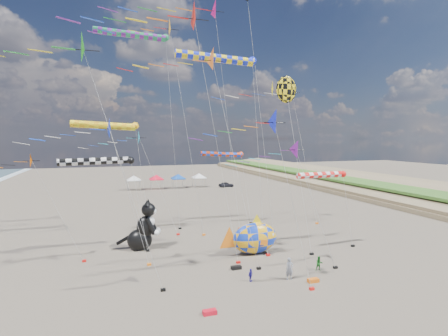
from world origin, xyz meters
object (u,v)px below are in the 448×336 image
cat_inflatable (142,224)px  parked_car (226,185)px  person_adult (290,269)px  child_blue (251,275)px  child_green (319,263)px  fish_inflatable (254,238)px

cat_inflatable → parked_car: size_ratio=1.47×
person_adult → parked_car: size_ratio=0.51×
child_blue → parked_car: parked_car is taller
child_green → parked_car: bearing=94.7°
person_adult → child_green: 3.56m
cat_inflatable → fish_inflatable: cat_inflatable is taller
fish_inflatable → child_green: fish_inflatable is taller
cat_inflatable → child_green: cat_inflatable is taller
cat_inflatable → person_adult: (10.55, -12.01, -1.70)m
child_blue → parked_car: size_ratio=0.29×
child_blue → cat_inflatable: bearing=88.1°
fish_inflatable → child_blue: size_ratio=5.96×
cat_inflatable → child_blue: bearing=-40.2°
fish_inflatable → child_blue: bearing=-116.0°
cat_inflatable → child_green: 17.95m
fish_inflatable → parked_car: (13.04, 46.46, -1.03)m
fish_inflatable → child_blue: (-2.96, -6.07, -1.11)m
child_green → child_blue: bearing=-163.1°
person_adult → child_green: (3.43, 0.92, -0.27)m
parked_car → person_adult: bearing=162.9°
cat_inflatable → child_blue: (7.40, -11.32, -2.09)m
cat_inflatable → child_blue: 13.69m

